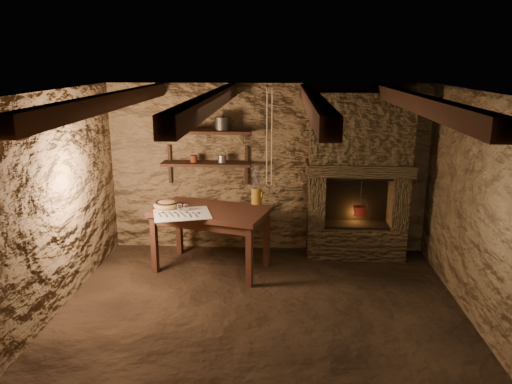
# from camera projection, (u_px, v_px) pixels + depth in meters

# --- Properties ---
(floor) EXTENTS (4.50, 4.50, 0.00)m
(floor) POSITION_uv_depth(u_px,v_px,m) (261.00, 314.00, 5.48)
(floor) COLOR black
(floor) RESTS_ON ground
(back_wall) EXTENTS (4.50, 0.04, 2.40)m
(back_wall) POSITION_uv_depth(u_px,v_px,m) (268.00, 169.00, 7.10)
(back_wall) COLOR #503C25
(back_wall) RESTS_ON floor
(front_wall) EXTENTS (4.50, 0.04, 2.40)m
(front_wall) POSITION_uv_depth(u_px,v_px,m) (248.00, 300.00, 3.24)
(front_wall) COLOR #503C25
(front_wall) RESTS_ON floor
(left_wall) EXTENTS (0.04, 4.00, 2.40)m
(left_wall) POSITION_uv_depth(u_px,v_px,m) (50.00, 207.00, 5.29)
(left_wall) COLOR #503C25
(left_wall) RESTS_ON floor
(right_wall) EXTENTS (0.04, 4.00, 2.40)m
(right_wall) POSITION_uv_depth(u_px,v_px,m) (483.00, 214.00, 5.05)
(right_wall) COLOR #503C25
(right_wall) RESTS_ON floor
(ceiling) EXTENTS (4.50, 4.00, 0.04)m
(ceiling) POSITION_uv_depth(u_px,v_px,m) (262.00, 92.00, 4.86)
(ceiling) COLOR black
(ceiling) RESTS_ON back_wall
(beam_far_left) EXTENTS (0.14, 3.95, 0.16)m
(beam_far_left) POSITION_uv_depth(u_px,v_px,m) (111.00, 101.00, 4.97)
(beam_far_left) COLOR black
(beam_far_left) RESTS_ON ceiling
(beam_mid_left) EXTENTS (0.14, 3.95, 0.16)m
(beam_mid_left) POSITION_uv_depth(u_px,v_px,m) (211.00, 102.00, 4.91)
(beam_mid_left) COLOR black
(beam_mid_left) RESTS_ON ceiling
(beam_mid_right) EXTENTS (0.14, 3.95, 0.16)m
(beam_mid_right) POSITION_uv_depth(u_px,v_px,m) (313.00, 102.00, 4.86)
(beam_mid_right) COLOR black
(beam_mid_right) RESTS_ON ceiling
(beam_far_right) EXTENTS (0.14, 3.95, 0.16)m
(beam_far_right) POSITION_uv_depth(u_px,v_px,m) (417.00, 103.00, 4.81)
(beam_far_right) COLOR black
(beam_far_right) RESTS_ON ceiling
(shelf_lower) EXTENTS (1.25, 0.30, 0.04)m
(shelf_lower) POSITION_uv_depth(u_px,v_px,m) (207.00, 164.00, 6.97)
(shelf_lower) COLOR black
(shelf_lower) RESTS_ON back_wall
(shelf_upper) EXTENTS (1.25, 0.30, 0.04)m
(shelf_upper) POSITION_uv_depth(u_px,v_px,m) (206.00, 132.00, 6.85)
(shelf_upper) COLOR black
(shelf_upper) RESTS_ON back_wall
(hearth) EXTENTS (1.43, 0.51, 2.30)m
(hearth) POSITION_uv_depth(u_px,v_px,m) (358.00, 172.00, 6.81)
(hearth) COLOR #382C1C
(hearth) RESTS_ON floor
(work_table) EXTENTS (1.63, 1.20, 0.83)m
(work_table) POSITION_uv_depth(u_px,v_px,m) (211.00, 237.00, 6.56)
(work_table) COLOR black
(work_table) RESTS_ON floor
(linen_cloth) EXTENTS (0.82, 0.73, 0.01)m
(linen_cloth) POSITION_uv_depth(u_px,v_px,m) (182.00, 214.00, 6.24)
(linen_cloth) COLOR silver
(linen_cloth) RESTS_ON work_table
(pewter_cutlery_row) EXTENTS (0.62, 0.38, 0.01)m
(pewter_cutlery_row) POSITION_uv_depth(u_px,v_px,m) (182.00, 214.00, 6.22)
(pewter_cutlery_row) COLOR gray
(pewter_cutlery_row) RESTS_ON linen_cloth
(drinking_glasses) EXTENTS (0.22, 0.07, 0.09)m
(drinking_glasses) POSITION_uv_depth(u_px,v_px,m) (186.00, 207.00, 6.36)
(drinking_glasses) COLOR white
(drinking_glasses) RESTS_ON linen_cloth
(stoneware_jug) EXTENTS (0.18, 0.18, 0.50)m
(stoneware_jug) POSITION_uv_depth(u_px,v_px,m) (257.00, 188.00, 6.66)
(stoneware_jug) COLOR #9C6A1E
(stoneware_jug) RESTS_ON work_table
(wooden_bowl) EXTENTS (0.41, 0.41, 0.12)m
(wooden_bowl) POSITION_uv_depth(u_px,v_px,m) (167.00, 205.00, 6.50)
(wooden_bowl) COLOR #9F7E44
(wooden_bowl) RESTS_ON work_table
(iron_stockpot) EXTENTS (0.27, 0.27, 0.16)m
(iron_stockpot) POSITION_uv_depth(u_px,v_px,m) (223.00, 124.00, 6.81)
(iron_stockpot) COLOR #2F2E2A
(iron_stockpot) RESTS_ON shelf_upper
(tin_pan) EXTENTS (0.28, 0.15, 0.27)m
(tin_pan) POSITION_uv_depth(u_px,v_px,m) (180.00, 119.00, 6.93)
(tin_pan) COLOR gray
(tin_pan) RESTS_ON shelf_upper
(small_kettle) EXTENTS (0.16, 0.13, 0.16)m
(small_kettle) POSITION_uv_depth(u_px,v_px,m) (222.00, 159.00, 6.94)
(small_kettle) COLOR gray
(small_kettle) RESTS_ON shelf_lower
(rusty_tin) EXTENTS (0.11, 0.11, 0.10)m
(rusty_tin) POSITION_uv_depth(u_px,v_px,m) (194.00, 159.00, 6.96)
(rusty_tin) COLOR #521C10
(rusty_tin) RESTS_ON shelf_lower
(red_pot) EXTENTS (0.21, 0.21, 0.54)m
(red_pot) POSITION_uv_depth(u_px,v_px,m) (360.00, 210.00, 6.89)
(red_pot) COLOR maroon
(red_pot) RESTS_ON hearth
(hanging_ropes) EXTENTS (0.08, 0.08, 1.20)m
(hanging_ropes) POSITION_uv_depth(u_px,v_px,m) (269.00, 137.00, 6.03)
(hanging_ropes) COLOR #C8B38D
(hanging_ropes) RESTS_ON ceiling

